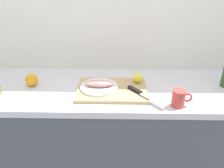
% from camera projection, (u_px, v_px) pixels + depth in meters
% --- Properties ---
extents(back_wall, '(3.20, 0.05, 2.50)m').
position_uv_depth(back_wall, '(102.00, 22.00, 1.65)').
color(back_wall, white).
rests_on(back_wall, ground_plane).
extents(kitchen_counter, '(2.00, 0.60, 0.90)m').
position_uv_depth(kitchen_counter, '(101.00, 141.00, 1.72)').
color(kitchen_counter, '#4C5159').
rests_on(kitchen_counter, ground_plane).
extents(cutting_board, '(0.43, 0.31, 0.02)m').
position_uv_depth(cutting_board, '(112.00, 90.00, 1.46)').
color(cutting_board, tan).
rests_on(cutting_board, kitchen_counter).
extents(white_plate, '(0.23, 0.23, 0.01)m').
position_uv_depth(white_plate, '(99.00, 87.00, 1.45)').
color(white_plate, white).
rests_on(white_plate, cutting_board).
extents(fish_fillet, '(0.18, 0.07, 0.04)m').
position_uv_depth(fish_fillet, '(99.00, 83.00, 1.44)').
color(fish_fillet, tan).
rests_on(fish_fillet, white_plate).
extents(chef_knife, '(0.21, 0.24, 0.02)m').
position_uv_depth(chef_knife, '(141.00, 93.00, 1.38)').
color(chef_knife, silver).
rests_on(chef_knife, cutting_board).
extents(lemon_0, '(0.06, 0.06, 0.06)m').
position_uv_depth(lemon_0, '(138.00, 78.00, 1.51)').
color(lemon_0, yellow).
rests_on(lemon_0, cutting_board).
extents(coffee_mug_0, '(0.11, 0.07, 0.10)m').
position_uv_depth(coffee_mug_0, '(179.00, 98.00, 1.29)').
color(coffee_mug_0, '#CC3F38').
rests_on(coffee_mug_0, kitchen_counter).
extents(orange_1, '(0.08, 0.08, 0.08)m').
position_uv_depth(orange_1, '(32.00, 80.00, 1.51)').
color(orange_1, orange).
rests_on(orange_1, kitchen_counter).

